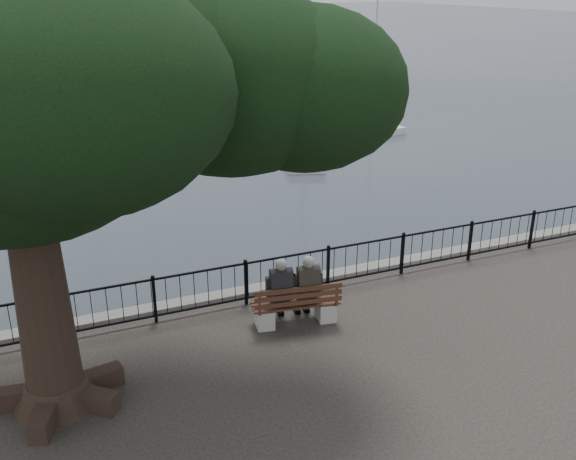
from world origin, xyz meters
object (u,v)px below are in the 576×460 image
lion_monument (93,46)px  person_right (306,290)px  bench (296,309)px  tree (65,74)px  person_left (280,293)px

lion_monument → person_right: bearing=-92.5°
person_right → bench: bearing=-166.6°
tree → lion_monument: (6.35, 49.35, -4.12)m
person_left → lion_monument: lion_monument is taller
bench → lion_monument: lion_monument is taller
tree → lion_monument: size_ratio=1.11×
bench → tree: size_ratio=0.19×
person_left → tree: 6.04m
person_left → lion_monument: bearing=86.9°
tree → person_right: bearing=10.2°
tree → lion_monument: tree is taller
person_right → lion_monument: (2.08, 48.58, 0.58)m
person_left → tree: size_ratio=0.15×
person_left → lion_monument: 48.56m
person_right → tree: (-4.27, -0.77, 4.69)m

